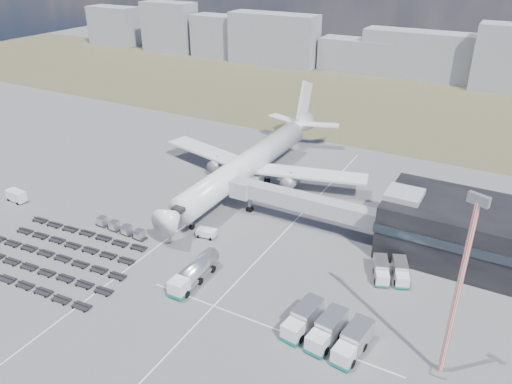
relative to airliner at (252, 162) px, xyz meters
The scene contains 16 objects.
ground 32.81m from the airliner, 90.00° to the right, with size 420.00×420.00×0.00m, color #565659.
grass_strip 77.80m from the airliner, 90.00° to the left, with size 420.00×90.00×0.01m, color brown.
lane_markings 31.41m from the airliner, 71.60° to the right, with size 47.12×110.00×0.01m.
terminal 48.51m from the airliner, ahead, with size 30.40×16.40×11.00m.
jet_bridge 19.89m from the airliner, 36.93° to the right, with size 30.30×3.80×7.05m.
airliner is the anchor object (origin of this frame).
skyline 117.90m from the airliner, 101.02° to the left, with size 298.45×24.31×23.59m.
fuel_tanker 38.22m from the airliner, 74.84° to the right, with size 2.89×10.99×3.55m.
pushback_tug 25.11m from the airliner, 80.68° to the right, with size 3.56×2.00×1.57m, color silver.
utility_van 50.69m from the airliner, 140.94° to the right, with size 4.61×2.08×2.43m, color silver.
catering_truck 4.16m from the airliner, 25.27° to the left, with size 3.04×6.36×2.83m.
service_trucks_near 51.53m from the airliner, 49.13° to the right, with size 11.33×9.10×3.18m.
service_trucks_far 42.90m from the airliner, 28.64° to the right, with size 7.19×7.79×2.54m.
uld_row 33.09m from the airliner, 109.96° to the right, with size 12.11×2.02×1.67m.
baggage_dollies 46.23m from the airliner, 109.85° to the right, with size 32.25×20.18×0.71m.
floodlight_mast 61.76m from the airliner, 37.61° to the right, with size 2.43×1.98×25.65m.
Camera 1 is at (50.36, -57.22, 49.44)m, focal length 35.00 mm.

